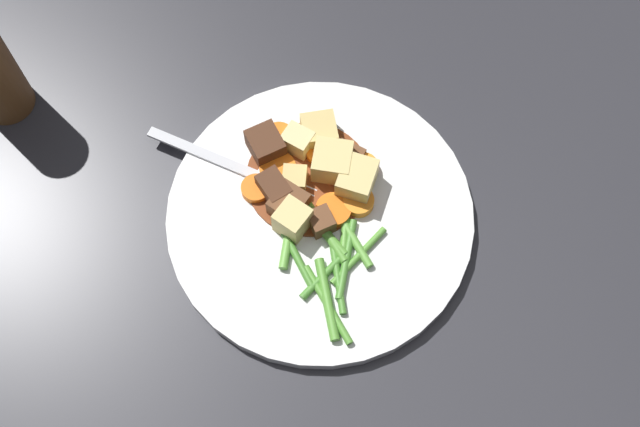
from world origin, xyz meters
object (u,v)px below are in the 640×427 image
Objects in this scene: carrot_slice_0 at (333,207)px; carrot_slice_3 at (363,168)px; carrot_slice_4 at (359,202)px; potato_chunk_4 at (332,162)px; carrot_slice_1 at (256,189)px; potato_chunk_3 at (293,220)px; potato_chunk_2 at (298,141)px; potato_chunk_1 at (295,180)px; dinner_plate at (320,216)px; carrot_slice_6 at (279,138)px; carrot_slice_2 at (278,169)px; fork at (236,167)px; potato_chunk_0 at (357,180)px; potato_chunk_5 at (319,132)px; meat_chunk_2 at (274,189)px; meat_chunk_4 at (349,155)px; meat_chunk_3 at (289,204)px; carrot_slice_5 at (322,152)px; meat_chunk_1 at (321,221)px; meat_chunk_0 at (266,145)px.

carrot_slice_3 is at bearing -39.52° from carrot_slice_0.
carrot_slice_4 is 0.82× the size of potato_chunk_4.
carrot_slice_1 is 0.05m from potato_chunk_3.
potato_chunk_1 is at bearing 172.00° from potato_chunk_2.
dinner_plate is at bearing -167.24° from potato_chunk_2.
carrot_slice_2 is at bearing 174.74° from carrot_slice_6.
potato_chunk_4 reaches higher than potato_chunk_2.
potato_chunk_1 reaches higher than fork.
potato_chunk_0 is at bearing -127.39° from carrot_slice_6.
meat_chunk_2 is at bearing 141.11° from potato_chunk_5.
carrot_slice_1 is 0.95× the size of carrot_slice_6.
meat_chunk_4 reaches higher than fork.
carrot_slice_2 is 0.06m from potato_chunk_3.
meat_chunk_2 is 0.02m from meat_chunk_3.
meat_chunk_1 is (-0.07, 0.01, 0.00)m from carrot_slice_5.
carrot_slice_6 is (0.05, -0.02, 0.00)m from carrot_slice_1.
potato_chunk_3 is (-0.04, 0.06, 0.00)m from potato_chunk_0.
meat_chunk_3 is at bearing 85.75° from carrot_slice_0.
potato_chunk_2 is (-0.01, -0.02, 0.01)m from carrot_slice_6.
meat_chunk_2 is (0.03, 0.02, -0.00)m from potato_chunk_3.
carrot_slice_3 is at bearing -107.17° from meat_chunk_0.
potato_chunk_0 is 0.07m from meat_chunk_3.
potato_chunk_0 is 1.25× the size of potato_chunk_3.
carrot_slice_3 is at bearing -25.64° from potato_chunk_0.
carrot_slice_1 is 0.07m from meat_chunk_1.
carrot_slice_2 is 1.05× the size of meat_chunk_0.
carrot_slice_3 is 0.07m from potato_chunk_1.
carrot_slice_0 is 0.07m from carrot_slice_1.
potato_chunk_5 reaches higher than meat_chunk_1.
carrot_slice_6 is at bearing 4.19° from meat_chunk_3.
meat_chunk_0 is at bearing -61.78° from fork.
potato_chunk_5 and meat_chunk_2 have the same top height.
meat_chunk_3 is at bearing 106.48° from potato_chunk_0.
potato_chunk_0 reaches higher than dinner_plate.
potato_chunk_3 is at bearing 161.26° from potato_chunk_5.
potato_chunk_4 is at bearing -95.11° from fork.
potato_chunk_5 reaches higher than carrot_slice_2.
potato_chunk_1 is at bearing 150.99° from potato_chunk_5.
potato_chunk_5 is at bearing 45.20° from carrot_slice_3.
carrot_slice_3 is 0.04m from carrot_slice_5.
potato_chunk_2 is 0.81× the size of meat_chunk_0.
potato_chunk_4 is (0.06, -0.04, -0.00)m from potato_chunk_3.
potato_chunk_2 and meat_chunk_0 have the same top height.
meat_chunk_0 is at bearing -15.46° from carrot_slice_1.
meat_chunk_4 is at bearing -89.33° from fork.
potato_chunk_5 is at bearing -50.44° from carrot_slice_1.
fork is (0.01, 0.04, -0.00)m from carrot_slice_2.
meat_chunk_4 is at bearing -51.19° from meat_chunk_3.
potato_chunk_5 is 0.05m from meat_chunk_0.
fork is (0.01, 0.12, -0.00)m from carrot_slice_3.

